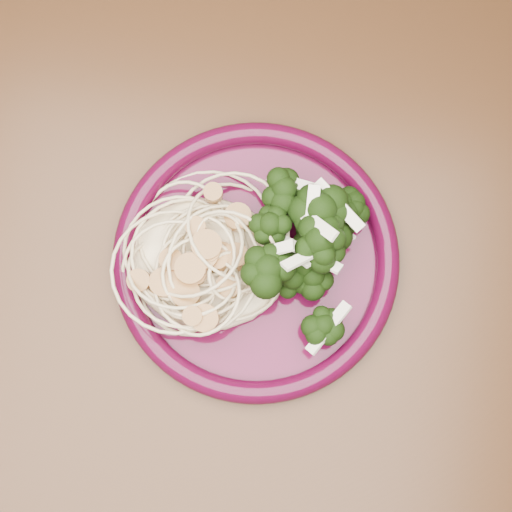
% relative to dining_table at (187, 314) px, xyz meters
% --- Properties ---
extents(dining_table, '(1.20, 0.80, 0.75)m').
position_rel_dining_table_xyz_m(dining_table, '(0.00, 0.00, 0.00)').
color(dining_table, '#472814').
rests_on(dining_table, ground).
extents(dinner_plate, '(0.31, 0.31, 0.02)m').
position_rel_dining_table_xyz_m(dinner_plate, '(0.06, 0.05, 0.11)').
color(dinner_plate, '#430823').
rests_on(dinner_plate, dining_table).
extents(spaghetti_pile, '(0.17, 0.15, 0.03)m').
position_rel_dining_table_xyz_m(spaghetti_pile, '(0.02, 0.04, 0.12)').
color(spaghetti_pile, beige).
rests_on(spaghetti_pile, dinner_plate).
extents(scallop_cluster, '(0.15, 0.15, 0.04)m').
position_rel_dining_table_xyz_m(scallop_cluster, '(0.02, 0.04, 0.16)').
color(scallop_cluster, '#B78244').
rests_on(scallop_cluster, spaghetti_pile).
extents(broccoli_pile, '(0.13, 0.17, 0.05)m').
position_rel_dining_table_xyz_m(broccoli_pile, '(0.12, 0.06, 0.13)').
color(broccoli_pile, black).
rests_on(broccoli_pile, dinner_plate).
extents(onion_garnish, '(0.09, 0.11, 0.05)m').
position_rel_dining_table_xyz_m(onion_garnish, '(0.12, 0.06, 0.16)').
color(onion_garnish, white).
rests_on(onion_garnish, broccoli_pile).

